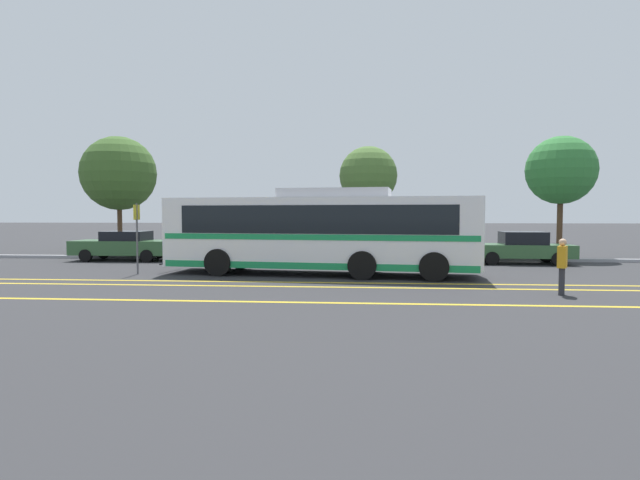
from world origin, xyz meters
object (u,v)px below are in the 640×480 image
transit_bus (320,231)px  tree_0 (368,176)px  parked_car_2 (369,247)px  bus_stop_sign (137,230)px  parked_car_0 (125,245)px  parked_car_3 (521,248)px  tree_2 (119,174)px  tree_1 (561,171)px  pedestrian_0 (562,263)px  parked_car_1 (250,247)px

transit_bus → tree_0: size_ratio=1.93×
transit_bus → tree_0: (1.95, 10.80, 2.86)m
parked_car_2 → bus_stop_sign: size_ratio=1.83×
parked_car_0 → bus_stop_sign: 6.27m
parked_car_3 → tree_2: 22.84m
tree_0 → parked_car_3: bearing=-41.1°
tree_0 → tree_1: tree_1 is taller
pedestrian_0 → tree_0: tree_0 is taller
parked_car_2 → pedestrian_0: 10.42m
parked_car_3 → tree_2: bearing=78.4°
parked_car_0 → parked_car_1: (6.21, -0.05, -0.03)m
pedestrian_0 → parked_car_1: bearing=78.5°
bus_stop_sign → tree_1: 20.51m
parked_car_1 → pedestrian_0: 14.15m
parked_car_2 → pedestrian_0: pedestrian_0 is taller
tree_0 → tree_2: (-14.92, -0.33, 0.20)m
parked_car_1 → tree_2: size_ratio=0.61×
bus_stop_sign → tree_0: tree_0 is taller
bus_stop_sign → tree_2: (-6.08, 10.91, 3.03)m
pedestrian_0 → tree_0: size_ratio=0.25×
tree_0 → tree_1: 10.15m
parked_car_0 → parked_car_3: (18.78, -0.12, -0.01)m
parked_car_3 → bus_stop_sign: bearing=111.5°
tree_0 → parked_car_0: bearing=-153.8°
parked_car_3 → parked_car_0: bearing=92.6°
transit_bus → parked_car_1: size_ratio=2.86×
bus_stop_sign → tree_0: 14.57m
parked_car_1 → pedestrian_0: pedestrian_0 is taller
parked_car_2 → parked_car_3: (6.88, -0.03, 0.01)m
bus_stop_sign → transit_bus: bearing=-79.6°
pedestrian_0 → tree_2: size_ratio=0.23×
pedestrian_0 → tree_2: tree_2 is taller
parked_car_2 → parked_car_3: bearing=85.6°
parked_car_2 → transit_bus: bearing=-25.7°
tree_2 → tree_0: bearing=1.3°
tree_0 → tree_2: 14.92m
parked_car_2 → parked_car_0: bearing=-94.5°
transit_bus → tree_0: bearing=-3.4°
bus_stop_sign → tree_2: size_ratio=0.39×
parked_car_1 → tree_1: tree_1 is taller
parked_car_1 → bus_stop_sign: 6.24m
parked_car_3 → tree_1: size_ratio=0.74×
parked_car_2 → tree_1: tree_1 is taller
parked_car_2 → tree_2: (-14.89, 5.62, 3.98)m
pedestrian_0 → transit_bus: bearing=87.8°
transit_bus → parked_car_1: bearing=44.4°
parked_car_0 → tree_0: 13.82m
parked_car_3 → tree_0: bearing=51.8°
transit_bus → tree_0: tree_0 is taller
transit_bus → parked_car_3: (8.80, 4.82, -0.91)m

